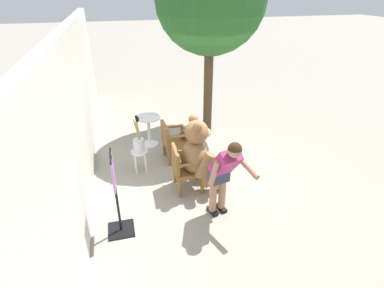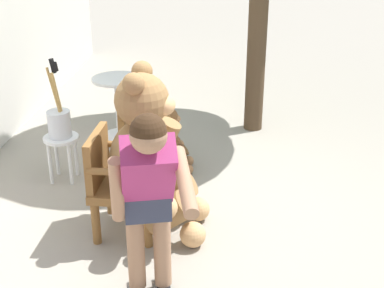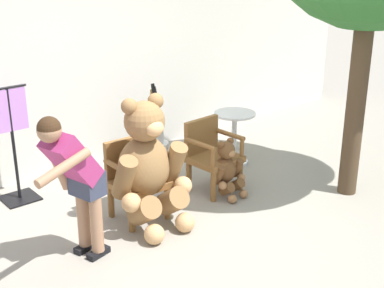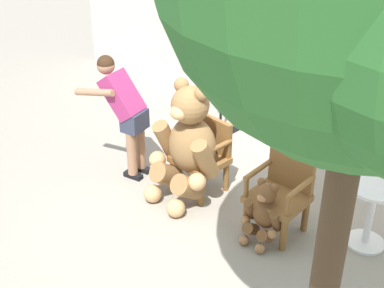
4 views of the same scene
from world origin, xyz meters
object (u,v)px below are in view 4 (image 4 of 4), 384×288
teddy_bear_small (264,213)px  clothing_display_stand (222,84)px  teddy_bear_large (187,144)px  round_side_table (372,208)px  brush_bucket (301,143)px  wooden_chair_right (281,192)px  wooden_chair_left (203,154)px  white_stool (298,163)px  person_visitor (124,107)px

teddy_bear_small → clothing_display_stand: bearing=142.2°
teddy_bear_large → round_side_table: bearing=19.5°
teddy_bear_large → brush_bucket: 1.29m
wooden_chair_right → brush_bucket: size_ratio=1.11×
wooden_chair_right → teddy_bear_small: size_ratio=1.21×
teddy_bear_small → teddy_bear_large: bearing=178.9°
teddy_bear_small → clothing_display_stand: clothing_display_stand is taller
wooden_chair_left → teddy_bear_large: size_ratio=0.61×
wooden_chair_left → teddy_bear_small: wooden_chair_left is taller
wooden_chair_left → clothing_display_stand: (-0.83, 1.22, 0.26)m
teddy_bear_small → round_side_table: (0.79, 0.70, 0.10)m
teddy_bear_small → white_stool: 1.06m
round_side_table → wooden_chair_right: bearing=-152.4°
teddy_bear_small → brush_bucket: 1.10m
white_stool → clothing_display_stand: bearing=163.6°
round_side_table → white_stool: bearing=163.3°
teddy_bear_large → brush_bucket: size_ratio=1.82×
person_visitor → clothing_display_stand: bearing=87.0°
teddy_bear_small → person_visitor: bearing=-176.5°
wooden_chair_left → clothing_display_stand: clothing_display_stand is taller
wooden_chair_right → person_visitor: 2.10m
brush_bucket → person_visitor: bearing=-146.5°
wooden_chair_right → white_stool: size_ratio=1.87×
teddy_bear_small → brush_bucket: bearing=106.2°
teddy_bear_small → wooden_chair_left: bearing=165.9°
teddy_bear_small → person_visitor: size_ratio=0.48×
brush_bucket → round_side_table: size_ratio=1.07×
wooden_chair_left → person_visitor: person_visitor is taller
wooden_chair_left → person_visitor: 1.08m
white_stool → brush_bucket: (-0.00, -0.00, 0.27)m
brush_bucket → teddy_bear_large: bearing=-129.4°
wooden_chair_right → teddy_bear_small: 0.30m
clothing_display_stand → brush_bucket: bearing=-16.5°
teddy_bear_small → white_stool: teddy_bear_small is taller
brush_bucket → round_side_table: bearing=-16.6°
teddy_bear_large → round_side_table: (1.90, 0.67, -0.24)m
round_side_table → clothing_display_stand: (-2.73, 0.81, 0.27)m
wooden_chair_left → round_side_table: (1.90, 0.42, -0.01)m
teddy_bear_large → wooden_chair_right: bearing=13.1°
clothing_display_stand → wooden_chair_right: bearing=-32.4°
wooden_chair_right → white_stool: 0.80m
wooden_chair_left → teddy_bear_small: (1.11, -0.28, -0.12)m
teddy_bear_large → teddy_bear_small: bearing=-1.1°
person_visitor → teddy_bear_large: bearing=9.0°
wooden_chair_left → wooden_chair_right: (1.11, -0.00, 0.00)m
wooden_chair_left → clothing_display_stand: bearing=124.0°
wooden_chair_right → teddy_bear_small: (0.01, -0.28, -0.12)m
wooden_chair_left → brush_bucket: bearing=42.2°
wooden_chair_left → teddy_bear_large: bearing=-90.7°
teddy_bear_large → round_side_table: 2.03m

